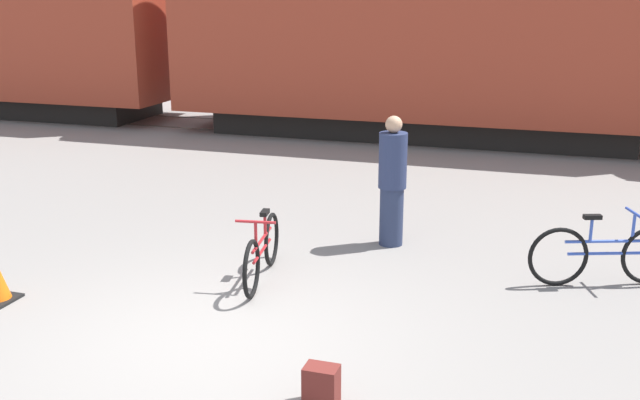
{
  "coord_description": "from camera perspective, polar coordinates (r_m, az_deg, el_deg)",
  "views": [
    {
      "loc": [
        3.1,
        -5.95,
        3.29
      ],
      "look_at": [
        0.71,
        1.43,
        1.1
      ],
      "focal_mm": 42.0,
      "sensor_mm": 36.0,
      "label": 1
    }
  ],
  "objects": [
    {
      "name": "ground_plane",
      "position": [
        7.47,
        -8.77,
        -10.57
      ],
      "size": [
        80.0,
        80.0,
        0.0
      ],
      "primitive_type": "plane",
      "color": "gray"
    },
    {
      "name": "freight_train",
      "position": [
        17.26,
        7.81,
        14.48
      ],
      "size": [
        35.03,
        3.01,
        5.6
      ],
      "color": "black",
      "rests_on": "ground_plane"
    },
    {
      "name": "rail_near",
      "position": [
        16.88,
        7.0,
        4.43
      ],
      "size": [
        47.03,
        0.07,
        0.01
      ],
      "primitive_type": "cube",
      "color": "#4C4238",
      "rests_on": "ground_plane"
    },
    {
      "name": "rail_far",
      "position": [
        18.26,
        7.87,
        5.27
      ],
      "size": [
        47.03,
        0.07,
        0.01
      ],
      "primitive_type": "cube",
      "color": "#4C4238",
      "rests_on": "ground_plane"
    },
    {
      "name": "bicycle_blue",
      "position": [
        9.16,
        20.89,
        -3.89
      ],
      "size": [
        1.69,
        0.66,
        0.87
      ],
      "color": "black",
      "rests_on": "ground_plane"
    },
    {
      "name": "bicycle_maroon",
      "position": [
        8.74,
        -4.44,
        -3.94
      ],
      "size": [
        0.46,
        1.67,
        0.82
      ],
      "color": "black",
      "rests_on": "ground_plane"
    },
    {
      "name": "person_in_navy",
      "position": [
        9.83,
        5.53,
        1.4
      ],
      "size": [
        0.37,
        0.37,
        1.73
      ],
      "rotation": [
        0.0,
        0.0,
        5.27
      ],
      "color": "#283351",
      "rests_on": "ground_plane"
    },
    {
      "name": "backpack",
      "position": [
        6.29,
        0.1,
        -13.95
      ],
      "size": [
        0.28,
        0.2,
        0.34
      ],
      "color": "maroon",
      "rests_on": "ground_plane"
    }
  ]
}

